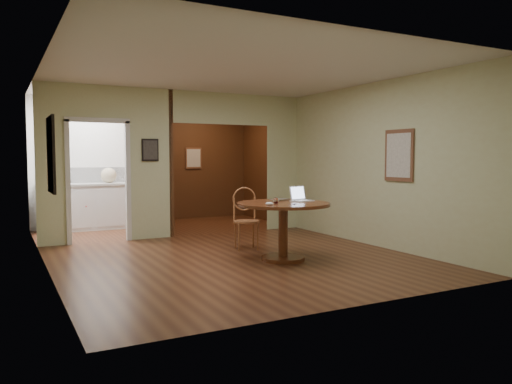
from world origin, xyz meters
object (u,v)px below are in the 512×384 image
open_laptop (300,197)px  closed_laptop (282,200)px  chair (245,215)px  dining_table (283,218)px

open_laptop → closed_laptop: (-0.21, 0.16, -0.05)m
chair → open_laptop: size_ratio=2.74×
closed_laptop → open_laptop: bearing=-58.1°
open_laptop → closed_laptop: bearing=127.5°
open_laptop → closed_laptop: 0.27m
dining_table → closed_laptop: (0.13, 0.25, 0.23)m
chair → closed_laptop: 0.88m
chair → closed_laptop: size_ratio=3.08×
dining_table → chair: (-0.07, 1.06, -0.06)m
dining_table → closed_laptop: 0.36m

